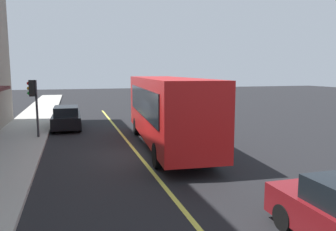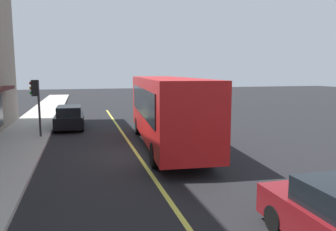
% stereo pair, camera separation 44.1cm
% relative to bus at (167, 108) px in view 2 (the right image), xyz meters
% --- Properties ---
extents(ground, '(120.00, 120.00, 0.00)m').
position_rel_bus_xyz_m(ground, '(-1.41, 1.73, -1.99)').
color(ground, black).
extents(sidewalk, '(80.00, 2.98, 0.15)m').
position_rel_bus_xyz_m(sidewalk, '(-1.41, 7.49, -1.91)').
color(sidewalk, '#B2ADA3').
rests_on(sidewalk, ground).
extents(lane_centre_stripe, '(36.00, 0.16, 0.01)m').
position_rel_bus_xyz_m(lane_centre_stripe, '(-1.41, 1.73, -1.98)').
color(lane_centre_stripe, '#D8D14C').
rests_on(lane_centre_stripe, ground).
extents(bus, '(11.29, 3.34, 3.50)m').
position_rel_bus_xyz_m(bus, '(0.00, 0.00, 0.00)').
color(bus, red).
rests_on(bus, ground).
extents(traffic_light, '(0.30, 0.52, 3.20)m').
position_rel_bus_xyz_m(traffic_light, '(3.68, 6.62, 0.55)').
color(traffic_light, '#2D2D33').
rests_on(traffic_light, sidewalk).
extents(car_black, '(4.32, 1.91, 1.52)m').
position_rel_bus_xyz_m(car_black, '(6.83, 4.96, -1.24)').
color(car_black, black).
rests_on(car_black, ground).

